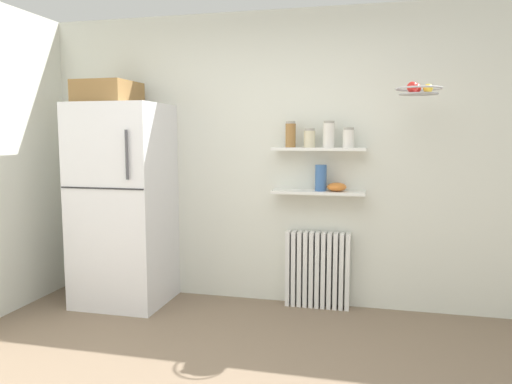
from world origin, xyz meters
TOP-DOWN VIEW (x-y plane):
  - ground_plane at (0.00, 0.50)m, footprint 7.04×7.04m
  - back_wall at (0.00, 2.05)m, footprint 7.04×0.10m
  - refrigerator at (-1.38, 1.65)m, footprint 0.77×0.73m
  - radiator at (0.34, 1.92)m, footprint 0.56×0.12m
  - wall_shelf_lower at (0.34, 1.89)m, footprint 0.79×0.22m
  - wall_shelf_upper at (0.34, 1.89)m, footprint 0.79×0.22m
  - storage_jar_0 at (0.10, 1.89)m, footprint 0.09×0.09m
  - storage_jar_1 at (0.26, 1.89)m, footprint 0.10×0.10m
  - storage_jar_2 at (0.42, 1.89)m, footprint 0.10×0.10m
  - storage_jar_3 at (0.59, 1.89)m, footprint 0.10×0.10m
  - vase at (0.36, 1.89)m, footprint 0.10×0.10m
  - shelf_bowl at (0.50, 1.89)m, footprint 0.17×0.17m
  - hanging_fruit_basket at (1.11, 1.57)m, footprint 0.34×0.34m

SIDE VIEW (x-z plane):
  - ground_plane at x=0.00m, z-range 0.00..0.00m
  - radiator at x=0.34m, z-range 0.00..0.67m
  - refrigerator at x=-1.38m, z-range -0.05..1.93m
  - wall_shelf_lower at x=0.34m, z-range 1.02..1.04m
  - shelf_bowl at x=0.50m, z-range 1.04..1.12m
  - vase at x=0.36m, z-range 1.04..1.27m
  - back_wall at x=0.00m, z-range 0.00..2.60m
  - wall_shelf_upper at x=0.34m, z-range 1.39..1.41m
  - storage_jar_1 at x=0.26m, z-range 1.41..1.57m
  - storage_jar_3 at x=0.59m, z-range 1.41..1.58m
  - storage_jar_0 at x=0.10m, z-range 1.41..1.63m
  - storage_jar_2 at x=0.42m, z-range 1.41..1.63m
  - hanging_fruit_basket at x=1.11m, z-range 1.81..1.90m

